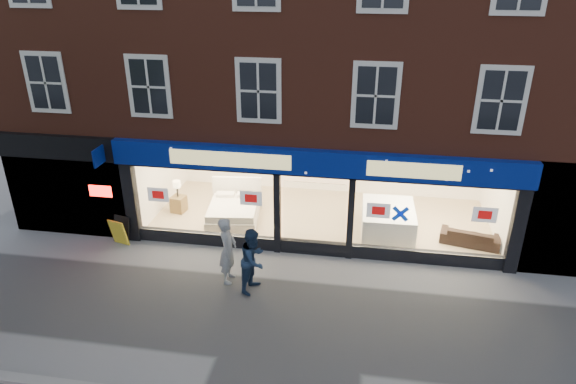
% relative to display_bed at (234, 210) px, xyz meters
% --- Properties ---
extents(ground, '(120.00, 120.00, 0.00)m').
position_rel_display_bed_xyz_m(ground, '(2.80, -4.68, -0.42)').
color(ground, gray).
rests_on(ground, ground).
extents(showroom_floor, '(11.00, 4.50, 0.10)m').
position_rel_display_bed_xyz_m(showroom_floor, '(2.80, 0.57, -0.37)').
color(showroom_floor, tan).
rests_on(showroom_floor, ground).
extents(building, '(19.00, 8.26, 10.30)m').
position_rel_display_bed_xyz_m(building, '(2.79, 2.26, 6.26)').
color(building, brown).
rests_on(building, ground).
extents(display_bed, '(1.84, 2.16, 1.12)m').
position_rel_display_bed_xyz_m(display_bed, '(0.00, 0.00, 0.00)').
color(display_bed, silver).
rests_on(display_bed, showroom_floor).
extents(bedside_table, '(0.52, 0.52, 0.55)m').
position_rel_display_bed_xyz_m(bedside_table, '(-1.97, 0.20, -0.04)').
color(bedside_table, brown).
rests_on(bedside_table, showroom_floor).
extents(mattress_stack, '(1.64, 2.05, 0.79)m').
position_rel_display_bed_xyz_m(mattress_stack, '(4.97, -0.06, 0.08)').
color(mattress_stack, white).
rests_on(mattress_stack, showroom_floor).
extents(sofa, '(1.82, 1.02, 0.50)m').
position_rel_display_bed_xyz_m(sofa, '(7.40, -0.45, -0.07)').
color(sofa, black).
rests_on(sofa, showroom_floor).
extents(a_board, '(0.63, 0.49, 0.86)m').
position_rel_display_bed_xyz_m(a_board, '(-3.02, -1.98, 0.02)').
color(a_board, gold).
rests_on(a_board, ground).
extents(pedestrian_grey, '(0.45, 0.68, 1.86)m').
position_rel_display_bed_xyz_m(pedestrian_grey, '(0.73, -3.33, 0.52)').
color(pedestrian_grey, '#94979B').
rests_on(pedestrian_grey, ground).
extents(pedestrian_blue, '(0.87, 1.01, 1.76)m').
position_rel_display_bed_xyz_m(pedestrian_blue, '(1.49, -3.61, 0.47)').
color(pedestrian_blue, '#192A46').
rests_on(pedestrian_blue, ground).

